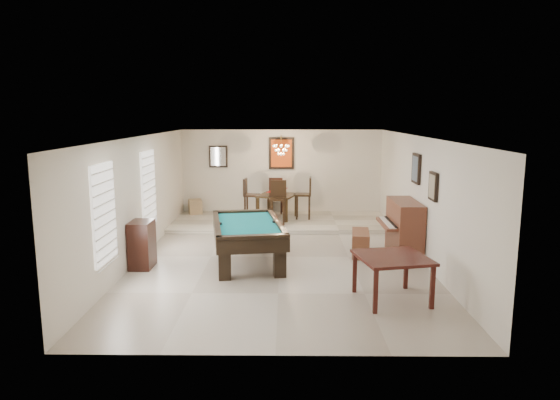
{
  "coord_description": "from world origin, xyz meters",
  "views": [
    {
      "loc": [
        0.13,
        -10.49,
        3.08
      ],
      "look_at": [
        0.0,
        0.6,
        1.15
      ],
      "focal_mm": 32.0,
      "sensor_mm": 36.0,
      "label": 1
    }
  ],
  "objects_px": {
    "pool_table": "(248,243)",
    "apothecary_chest": "(142,244)",
    "dining_table": "(277,204)",
    "chandelier": "(281,146)",
    "dining_chair_south": "(278,202)",
    "dining_chair_north": "(276,195)",
    "piano_bench": "(360,243)",
    "upright_piano": "(398,228)",
    "corner_bench": "(195,207)",
    "flower_vase": "(277,186)",
    "dining_chair_west": "(252,198)",
    "dining_chair_east": "(303,198)",
    "square_table": "(392,278)"
  },
  "relations": [
    {
      "from": "flower_vase",
      "to": "dining_chair_south",
      "type": "relative_size",
      "value": 0.21
    },
    {
      "from": "square_table",
      "to": "dining_table",
      "type": "bearing_deg",
      "value": 108.45
    },
    {
      "from": "pool_table",
      "to": "chandelier",
      "type": "relative_size",
      "value": 4.18
    },
    {
      "from": "square_table",
      "to": "upright_piano",
      "type": "bearing_deg",
      "value": 75.73
    },
    {
      "from": "dining_table",
      "to": "dining_chair_south",
      "type": "bearing_deg",
      "value": -87.86
    },
    {
      "from": "dining_chair_east",
      "to": "corner_bench",
      "type": "height_order",
      "value": "dining_chair_east"
    },
    {
      "from": "dining_chair_west",
      "to": "chandelier",
      "type": "distance_m",
      "value": 1.76
    },
    {
      "from": "piano_bench",
      "to": "dining_table",
      "type": "relative_size",
      "value": 0.96
    },
    {
      "from": "dining_chair_west",
      "to": "piano_bench",
      "type": "bearing_deg",
      "value": -135.21
    },
    {
      "from": "apothecary_chest",
      "to": "corner_bench",
      "type": "relative_size",
      "value": 2.07
    },
    {
      "from": "square_table",
      "to": "dining_chair_north",
      "type": "height_order",
      "value": "dining_chair_north"
    },
    {
      "from": "square_table",
      "to": "piano_bench",
      "type": "distance_m",
      "value": 2.72
    },
    {
      "from": "dining_chair_north",
      "to": "flower_vase",
      "type": "bearing_deg",
      "value": 96.52
    },
    {
      "from": "apothecary_chest",
      "to": "dining_chair_west",
      "type": "relative_size",
      "value": 0.84
    },
    {
      "from": "dining_chair_east",
      "to": "corner_bench",
      "type": "relative_size",
      "value": 2.56
    },
    {
      "from": "apothecary_chest",
      "to": "dining_chair_east",
      "type": "bearing_deg",
      "value": 51.38
    },
    {
      "from": "square_table",
      "to": "apothecary_chest",
      "type": "relative_size",
      "value": 1.15
    },
    {
      "from": "dining_chair_north",
      "to": "apothecary_chest",
      "type": "bearing_deg",
      "value": 65.97
    },
    {
      "from": "square_table",
      "to": "dining_chair_south",
      "type": "height_order",
      "value": "dining_chair_south"
    },
    {
      "from": "apothecary_chest",
      "to": "dining_table",
      "type": "xyz_separation_m",
      "value": [
        2.66,
        4.28,
        0.05
      ]
    },
    {
      "from": "upright_piano",
      "to": "dining_chair_north",
      "type": "xyz_separation_m",
      "value": [
        -2.72,
        4.1,
        0.06
      ]
    },
    {
      "from": "piano_bench",
      "to": "dining_chair_west",
      "type": "relative_size",
      "value": 0.83
    },
    {
      "from": "square_table",
      "to": "piano_bench",
      "type": "relative_size",
      "value": 1.17
    },
    {
      "from": "pool_table",
      "to": "apothecary_chest",
      "type": "relative_size",
      "value": 2.63
    },
    {
      "from": "square_table",
      "to": "dining_chair_west",
      "type": "relative_size",
      "value": 0.97
    },
    {
      "from": "flower_vase",
      "to": "pool_table",
      "type": "bearing_deg",
      "value": -97.98
    },
    {
      "from": "chandelier",
      "to": "dining_chair_east",
      "type": "bearing_deg",
      "value": 23.0
    },
    {
      "from": "upright_piano",
      "to": "corner_bench",
      "type": "relative_size",
      "value": 3.16
    },
    {
      "from": "piano_bench",
      "to": "dining_chair_west",
      "type": "bearing_deg",
      "value": 128.0
    },
    {
      "from": "upright_piano",
      "to": "dining_chair_south",
      "type": "distance_m",
      "value": 3.76
    },
    {
      "from": "apothecary_chest",
      "to": "square_table",
      "type": "bearing_deg",
      "value": -20.52
    },
    {
      "from": "dining_chair_south",
      "to": "corner_bench",
      "type": "distance_m",
      "value": 2.86
    },
    {
      "from": "pool_table",
      "to": "flower_vase",
      "type": "bearing_deg",
      "value": 72.61
    },
    {
      "from": "flower_vase",
      "to": "corner_bench",
      "type": "xyz_separation_m",
      "value": [
        -2.46,
        0.65,
        -0.72
      ]
    },
    {
      "from": "pool_table",
      "to": "dining_chair_west",
      "type": "distance_m",
      "value": 3.99
    },
    {
      "from": "upright_piano",
      "to": "flower_vase",
      "type": "distance_m",
      "value": 4.33
    },
    {
      "from": "dining_chair_south",
      "to": "dining_chair_north",
      "type": "height_order",
      "value": "dining_chair_south"
    },
    {
      "from": "upright_piano",
      "to": "corner_bench",
      "type": "height_order",
      "value": "upright_piano"
    },
    {
      "from": "upright_piano",
      "to": "dining_chair_south",
      "type": "xyz_separation_m",
      "value": [
        -2.66,
        2.65,
        0.1
      ]
    },
    {
      "from": "dining_chair_south",
      "to": "dining_table",
      "type": "bearing_deg",
      "value": 96.97
    },
    {
      "from": "dining_chair_west",
      "to": "corner_bench",
      "type": "distance_m",
      "value": 1.87
    },
    {
      "from": "pool_table",
      "to": "dining_chair_north",
      "type": "bearing_deg",
      "value": 74.31
    },
    {
      "from": "dining_chair_west",
      "to": "pool_table",
      "type": "bearing_deg",
      "value": -170.68
    },
    {
      "from": "dining_chair_south",
      "to": "apothecary_chest",
      "type": "bearing_deg",
      "value": -122.16
    },
    {
      "from": "dining_chair_north",
      "to": "piano_bench",
      "type": "bearing_deg",
      "value": 119.09
    },
    {
      "from": "flower_vase",
      "to": "dining_table",
      "type": "bearing_deg",
      "value": -93.58
    },
    {
      "from": "dining_table",
      "to": "chandelier",
      "type": "xyz_separation_m",
      "value": [
        0.11,
        -0.29,
        1.68
      ]
    },
    {
      "from": "upright_piano",
      "to": "dining_chair_north",
      "type": "relative_size",
      "value": 1.34
    },
    {
      "from": "pool_table",
      "to": "dining_chair_south",
      "type": "relative_size",
      "value": 2.15
    },
    {
      "from": "dining_chair_west",
      "to": "square_table",
      "type": "bearing_deg",
      "value": -148.94
    }
  ]
}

